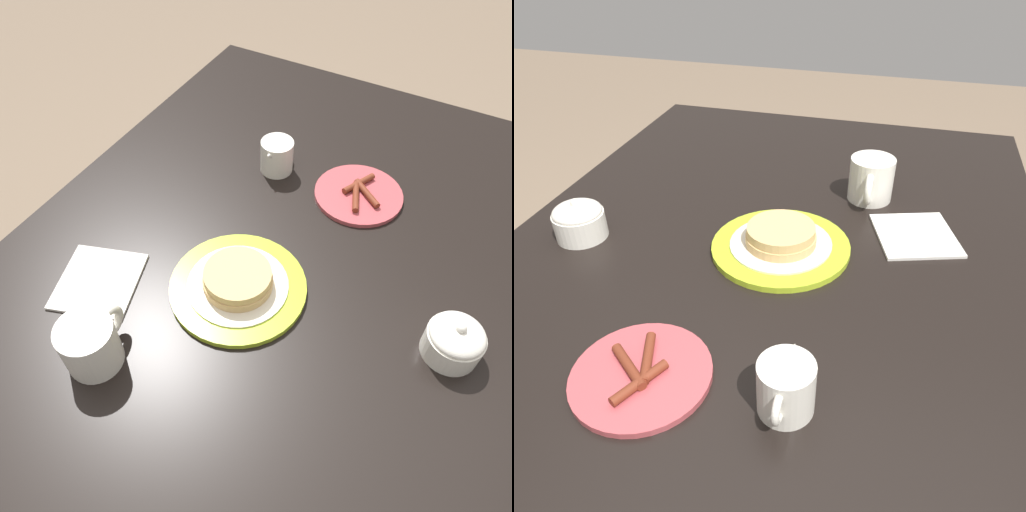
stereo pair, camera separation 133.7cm
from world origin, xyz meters
TOP-DOWN VIEW (x-y plane):
  - ground_plane at (0.00, 0.00)m, footprint 8.00×8.00m
  - dining_table at (0.00, 0.00)m, footprint 1.51×1.02m
  - pancake_plate at (-0.05, 0.02)m, footprint 0.26×0.26m
  - side_plate_bacon at (0.30, -0.09)m, footprint 0.20×0.20m
  - coffee_mug at (-0.29, 0.16)m, footprint 0.13×0.10m
  - creamer_pitcher at (0.29, 0.11)m, footprint 0.11×0.08m
  - sugar_bowl at (0.01, -0.37)m, footprint 0.10×0.10m
  - napkin at (-0.16, 0.26)m, footprint 0.20×0.19m

SIDE VIEW (x-z plane):
  - ground_plane at x=0.00m, z-range 0.00..0.00m
  - dining_table at x=0.00m, z-range 0.27..1.03m
  - napkin at x=-0.16m, z-range 0.76..0.76m
  - side_plate_bacon at x=0.30m, z-range 0.75..0.77m
  - pancake_plate at x=-0.05m, z-range 0.75..0.80m
  - sugar_bowl at x=0.01m, z-range 0.75..0.83m
  - creamer_pitcher at x=0.29m, z-range 0.75..0.84m
  - coffee_mug at x=-0.29m, z-range 0.76..0.85m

